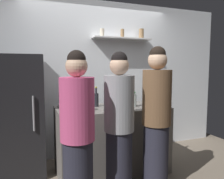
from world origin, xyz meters
TOP-DOWN VIEW (x-y plane):
  - back_wall_assembly at (0.00, 1.25)m, footprint 4.80×0.32m
  - refrigerator at (-1.25, 0.85)m, footprint 0.62×0.66m
  - counter at (-0.04, 0.47)m, footprint 1.53×0.75m
  - baking_pan at (-0.58, 0.61)m, footprint 0.34×0.24m
  - utensil_holder at (-0.43, 0.35)m, footprint 0.12×0.12m
  - wine_bottle_green_glass at (0.08, 0.35)m, footprint 0.07×0.07m
  - wine_bottle_amber_glass at (0.51, 0.35)m, footprint 0.07×0.07m
  - wine_bottle_dark_glass at (-0.23, 0.60)m, footprint 0.07×0.07m
  - wine_bottle_pale_glass at (-0.42, 0.79)m, footprint 0.07×0.07m
  - water_bottle_plastic at (0.26, 0.40)m, footprint 0.08×0.08m
  - person_grey_hoodie at (-0.20, -0.16)m, footprint 0.34×0.34m
  - person_brown_jacket at (0.27, -0.19)m, footprint 0.34×0.34m
  - person_pink_top at (-0.70, -0.31)m, footprint 0.34×0.34m

SIDE VIEW (x-z plane):
  - counter at x=-0.04m, z-range 0.00..0.94m
  - person_pink_top at x=-0.70m, z-range -0.01..1.65m
  - person_grey_hoodie at x=-0.20m, z-range -0.01..1.66m
  - refrigerator at x=-1.25m, z-range 0.00..1.66m
  - person_brown_jacket at x=0.27m, z-range 0.00..1.74m
  - baking_pan at x=-0.58m, z-range 0.94..0.99m
  - utensil_holder at x=-0.43m, z-range 0.89..1.10m
  - water_bottle_plastic at x=0.26m, z-range 0.93..1.14m
  - wine_bottle_dark_glass at x=-0.23m, z-range 0.90..1.19m
  - wine_bottle_green_glass at x=0.08m, z-range 0.89..1.22m
  - wine_bottle_pale_glass at x=-0.42m, z-range 0.90..1.23m
  - wine_bottle_amber_glass at x=0.51m, z-range 0.90..1.24m
  - back_wall_assembly at x=0.00m, z-range 0.00..2.60m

